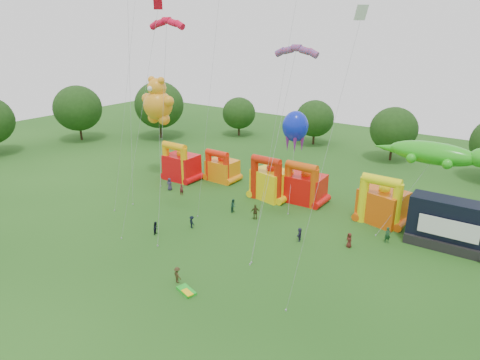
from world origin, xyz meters
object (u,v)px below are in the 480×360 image
Objects in this scene: octopus_kite at (292,166)px; spectator_4 at (255,212)px; teddy_bear_kite at (159,128)px; bouncy_castle_0 at (180,165)px; gecko_kite at (414,183)px; bouncy_castle_2 at (270,182)px; stage_trailer at (451,225)px; spectator_0 at (170,184)px.

spectator_4 is (-0.24, -8.67, -3.79)m from octopus_kite.
spectator_4 is (20.78, -4.23, -7.08)m from teddy_bear_kite.
gecko_kite reaches higher than bouncy_castle_0.
bouncy_castle_0 is 15.63m from bouncy_castle_2.
octopus_kite is at bearing -179.44° from gecko_kite.
octopus_kite reaches higher than stage_trailer.
spectator_0 is (1.88, -4.45, -1.44)m from bouncy_castle_0.
octopus_kite is 6.44× the size of spectator_0.
spectator_0 is (-16.22, -7.57, -3.85)m from octopus_kite.
octopus_kite is at bearing 11.91° from teddy_bear_kite.
bouncy_castle_0 is at bearing -174.15° from bouncy_castle_2.
octopus_kite reaches higher than spectator_0.
stage_trailer is 4.77× the size of spectator_0.
spectator_4 is at bearing -11.51° from teddy_bear_kite.
bouncy_castle_0 is 18.53m from octopus_kite.
spectator_0 is 0.93× the size of spectator_4.
gecko_kite is (-4.95, 2.35, 3.05)m from stage_trailer.
bouncy_castle_2 is 0.54× the size of octopus_kite.
stage_trailer is 4.44× the size of spectator_4.
spectator_4 reaches higher than spectator_0.
octopus_kite is at bearing -126.07° from spectator_4.
spectator_0 is (4.80, -3.14, -7.15)m from teddy_bear_kite.
teddy_bear_kite is 1.23× the size of gecko_kite.
bouncy_castle_2 is 7.63m from spectator_4.
teddy_bear_kite reaches higher than gecko_kite.
gecko_kite is at bearing 7.08° from teddy_bear_kite.
stage_trailer is 22.16m from spectator_4.
stage_trailer is 0.56× the size of teddy_bear_kite.
bouncy_castle_0 is 0.71× the size of stage_trailer.
stage_trailer is at bearing 162.57° from spectator_4.
teddy_bear_kite reaches higher than bouncy_castle_2.
gecko_kite is at bearing 0.56° from octopus_kite.
teddy_bear_kite is (-41.91, -2.24, 5.42)m from stage_trailer.
bouncy_castle_2 is 0.49× the size of gecko_kite.
bouncy_castle_2 is at bearing -149.04° from octopus_kite.
bouncy_castle_0 reaches higher than stage_trailer.
teddy_bear_kite is at bearing -171.08° from bouncy_castle_2.
bouncy_castle_0 reaches higher than spectator_0.
octopus_kite is at bearing 30.96° from bouncy_castle_2.
octopus_kite is at bearing 4.96° from spectator_0.
teddy_bear_kite is 7.99× the size of spectator_4.
bouncy_castle_0 is 0.48× the size of gecko_kite.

